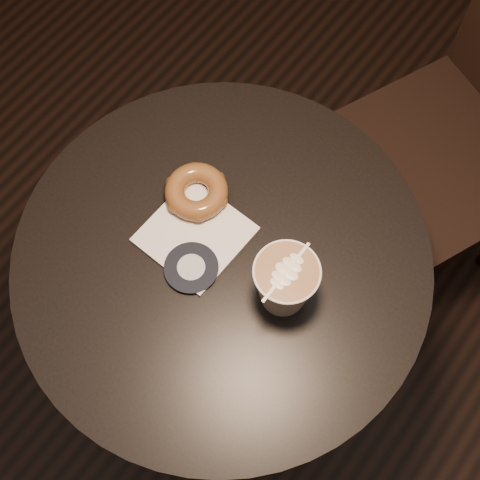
{
  "coord_description": "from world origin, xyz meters",
  "views": [
    {
      "loc": [
        0.27,
        -0.31,
        1.78
      ],
      "look_at": [
        0.01,
        0.03,
        0.79
      ],
      "focal_mm": 50.0,
      "sensor_mm": 36.0,
      "label": 1
    }
  ],
  "objects_px": {
    "cafe_table": "(224,295)",
    "doughnut": "(196,191)",
    "latte_cup": "(285,284)",
    "pastry_bag": "(195,234)"
  },
  "relations": [
    {
      "from": "pastry_bag",
      "to": "latte_cup",
      "type": "height_order",
      "value": "latte_cup"
    },
    {
      "from": "cafe_table",
      "to": "doughnut",
      "type": "distance_m",
      "value": 0.25
    },
    {
      "from": "pastry_bag",
      "to": "doughnut",
      "type": "relative_size",
      "value": 1.44
    },
    {
      "from": "pastry_bag",
      "to": "latte_cup",
      "type": "bearing_deg",
      "value": 2.89
    },
    {
      "from": "cafe_table",
      "to": "doughnut",
      "type": "relative_size",
      "value": 6.94
    },
    {
      "from": "cafe_table",
      "to": "doughnut",
      "type": "xyz_separation_m",
      "value": [
        -0.1,
        0.06,
        0.22
      ]
    },
    {
      "from": "pastry_bag",
      "to": "latte_cup",
      "type": "xyz_separation_m",
      "value": [
        0.18,
        0.0,
        0.05
      ]
    },
    {
      "from": "latte_cup",
      "to": "cafe_table",
      "type": "bearing_deg",
      "value": -176.9
    },
    {
      "from": "pastry_bag",
      "to": "doughnut",
      "type": "xyz_separation_m",
      "value": [
        -0.04,
        0.06,
        0.02
      ]
    },
    {
      "from": "cafe_table",
      "to": "pastry_bag",
      "type": "xyz_separation_m",
      "value": [
        -0.06,
        0.0,
        0.2
      ]
    }
  ]
}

